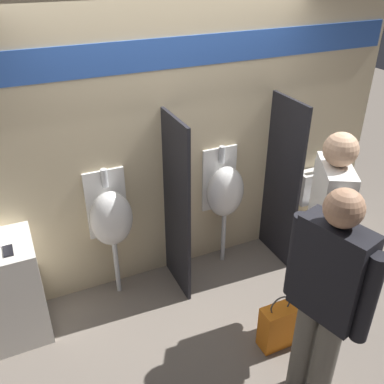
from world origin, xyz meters
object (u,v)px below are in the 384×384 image
at_px(cell_phone, 8,251).
at_px(person_with_lanyard, 325,234).
at_px(person_in_vest, 325,298).
at_px(shopping_bag, 277,326).
at_px(urinal_near_counter, 111,218).
at_px(urinal_far, 225,191).
at_px(toilet, 323,219).

bearing_deg(cell_phone, person_with_lanyard, -22.71).
relative_size(cell_phone, person_in_vest, 0.08).
bearing_deg(shopping_bag, urinal_near_counter, 130.30).
distance_m(urinal_near_counter, person_with_lanyard, 1.75).
bearing_deg(urinal_far, person_in_vest, -96.73).
bearing_deg(toilet, cell_phone, -179.29).
height_order(cell_phone, toilet, toilet).
bearing_deg(toilet, urinal_far, 169.85).
distance_m(urinal_near_counter, shopping_bag, 1.63).
bearing_deg(urinal_near_counter, person_with_lanyard, -40.68).
bearing_deg(shopping_bag, urinal_far, 83.87).
xyz_separation_m(urinal_far, person_with_lanyard, (0.21, -1.13, 0.17)).
bearing_deg(person_with_lanyard, cell_phone, 96.89).
bearing_deg(urinal_far, person_with_lanyard, -79.27).
relative_size(toilet, person_with_lanyard, 0.51).
xyz_separation_m(cell_phone, shopping_bag, (1.81, -0.92, -0.69)).
distance_m(cell_phone, person_in_vest, 2.23).
height_order(toilet, shopping_bag, toilet).
height_order(person_in_vest, shopping_bag, person_in_vest).
distance_m(cell_phone, urinal_near_counter, 0.86).
bearing_deg(urinal_near_counter, urinal_far, 0.00).
height_order(toilet, person_with_lanyard, person_with_lanyard).
bearing_deg(person_in_vest, person_with_lanyard, -54.06).
xyz_separation_m(urinal_near_counter, toilet, (2.21, -0.20, -0.51)).
height_order(person_in_vest, person_with_lanyard, person_with_lanyard).
xyz_separation_m(cell_phone, urinal_near_counter, (0.83, 0.24, -0.08)).
distance_m(toilet, shopping_bag, 1.56).
distance_m(urinal_near_counter, person_in_vest, 1.88).
height_order(urinal_near_counter, toilet, urinal_near_counter).
height_order(urinal_far, person_with_lanyard, person_with_lanyard).
bearing_deg(person_with_lanyard, urinal_near_counter, 78.92).
distance_m(cell_phone, toilet, 3.09).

